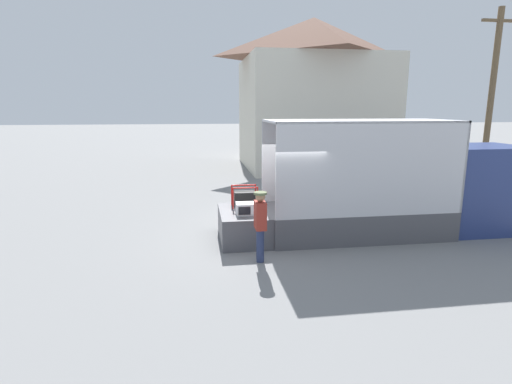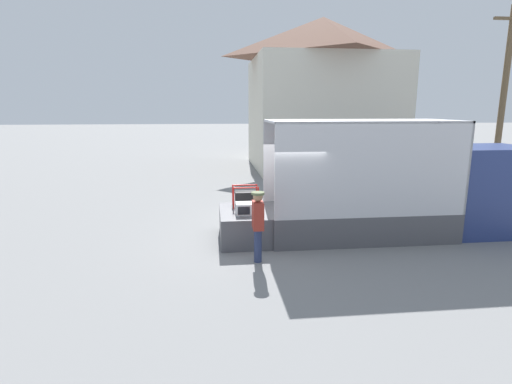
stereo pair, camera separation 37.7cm
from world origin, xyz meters
TOP-DOWN VIEW (x-y plane):
  - ground_plane at (0.00, 0.00)m, footprint 160.00×160.00m
  - box_truck at (4.41, -0.00)m, footprint 7.38×2.13m
  - tailgate_deck at (-0.66, 0.00)m, footprint 1.31×2.02m
  - microwave at (-0.66, -0.38)m, footprint 0.48×0.43m
  - portable_generator at (-0.57, 0.45)m, footprint 0.72×0.43m
  - worker_person at (-0.48, -1.67)m, footprint 0.30×0.44m
  - house_backdrop at (4.99, 13.17)m, footprint 8.30×7.96m
  - utility_pole at (11.95, 7.10)m, footprint 1.80×0.28m

SIDE VIEW (x-z plane):
  - ground_plane at x=0.00m, z-range 0.00..0.00m
  - tailgate_deck at x=-0.66m, z-range 0.00..0.81m
  - microwave at x=-0.66m, z-range 0.81..1.11m
  - worker_person at x=-0.48m, z-range 0.19..1.86m
  - box_truck at x=4.41m, z-range -0.58..2.64m
  - portable_generator at x=-0.57m, z-range 0.74..1.33m
  - utility_pole at x=11.95m, z-range 0.16..8.17m
  - house_backdrop at x=4.99m, z-range 0.08..8.67m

